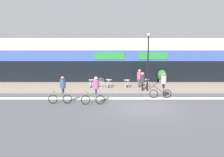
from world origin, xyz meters
TOP-DOWN VIEW (x-y plane):
  - ground_plane at (0.00, 0.00)m, footprint 120.00×120.00m
  - sidewalk_slab at (0.00, 7.25)m, footprint 40.00×5.50m
  - storefront_facade at (0.00, 11.96)m, footprint 40.00×4.06m
  - bike_lane_stripe at (0.00, 2.60)m, footprint 36.00×0.70m
  - bistro_table_0 at (-4.22, 6.87)m, footprint 0.61×0.61m
  - bistro_table_1 at (-2.50, 6.77)m, footprint 0.65×0.65m
  - bistro_table_2 at (-0.69, 6.86)m, footprint 0.62×0.62m
  - bistro_table_3 at (1.31, 7.39)m, footprint 0.63×0.63m
  - cafe_chair_0_near at (-4.22, 6.25)m, footprint 0.42×0.58m
  - cafe_chair_0_side at (-3.60, 6.88)m, footprint 0.60×0.45m
  - cafe_chair_1_near at (-2.49, 6.15)m, footprint 0.45×0.60m
  - cafe_chair_1_side at (-3.13, 6.78)m, footprint 0.59×0.43m
  - cafe_chair_2_near at (-0.68, 6.24)m, footprint 0.45×0.60m
  - cafe_chair_3_near at (1.31, 6.76)m, footprint 0.43×0.59m
  - cafe_chair_3_side at (0.69, 7.38)m, footprint 0.60×0.45m
  - planter_pot at (3.40, 9.44)m, footprint 1.00×1.00m
  - lamp_post at (1.06, 4.95)m, footprint 0.26×0.26m
  - cyclist_0 at (-3.40, 0.76)m, footprint 1.74×0.48m
  - cyclist_1 at (1.94, 2.72)m, footprint 1.80×0.49m
  - cyclist_2 at (-5.83, 0.98)m, footprint 1.75×0.48m
  - pedestrian_near_end at (0.64, 5.13)m, footprint 0.51×0.51m
  - pedestrian_far_end at (0.55, 6.78)m, footprint 0.57×0.57m

SIDE VIEW (x-z plane):
  - ground_plane at x=0.00m, z-range 0.00..0.00m
  - bike_lane_stripe at x=0.00m, z-range 0.00..0.01m
  - sidewalk_slab at x=0.00m, z-range 0.00..0.12m
  - bistro_table_3 at x=1.31m, z-range 0.27..0.99m
  - bistro_table_2 at x=-0.69m, z-range 0.27..1.00m
  - cafe_chair_0_near at x=-4.22m, z-range 0.19..1.09m
  - cafe_chair_0_side at x=-3.60m, z-range 0.19..1.09m
  - cafe_chair_1_near at x=-2.49m, z-range 0.19..1.09m
  - cafe_chair_1_side at x=-3.13m, z-range 0.19..1.09m
  - cafe_chair_2_near at x=-0.68m, z-range 0.19..1.09m
  - cafe_chair_3_near at x=1.31m, z-range 0.19..1.09m
  - cafe_chair_3_side at x=0.69m, z-range 0.19..1.09m
  - bistro_table_0 at x=-4.22m, z-range 0.27..1.02m
  - bistro_table_1 at x=-2.50m, z-range 0.28..1.06m
  - planter_pot at x=3.40m, z-range 0.17..1.63m
  - pedestrian_near_end at x=0.64m, z-range 0.28..1.98m
  - cyclist_2 at x=-5.83m, z-range 0.13..2.17m
  - cyclist_0 at x=-3.40m, z-range 0.14..2.18m
  - cyclist_1 at x=1.94m, z-range 0.13..2.20m
  - pedestrian_far_end at x=0.55m, z-range 0.29..2.08m
  - storefront_facade at x=0.00m, z-range -0.01..5.06m
  - lamp_post at x=1.06m, z-range 0.52..5.72m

